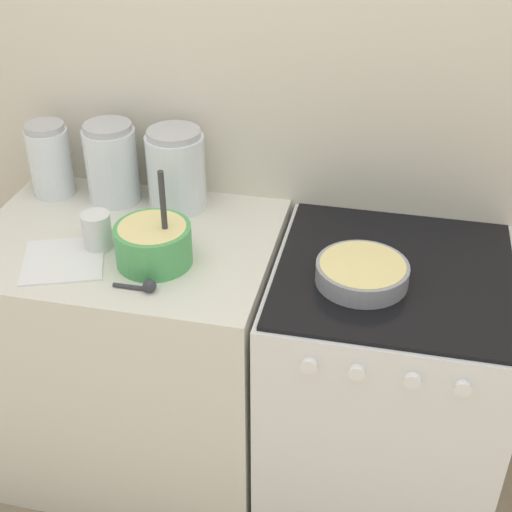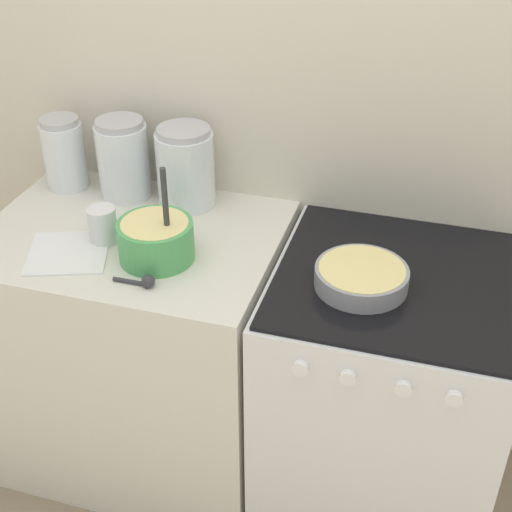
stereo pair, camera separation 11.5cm
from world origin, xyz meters
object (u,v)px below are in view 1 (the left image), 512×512
Objects in this scene: storage_jar_middle at (112,168)px; tin_can at (97,231)px; baking_pan at (362,272)px; mixing_bowl at (153,242)px; stove at (380,390)px; storage_jar_right at (176,175)px; storage_jar_left at (51,164)px.

storage_jar_middle is 2.35× the size of tin_can.
baking_pan is at bearing -0.87° from tin_can.
mixing_bowl is 0.40m from storage_jar_middle.
stove is 3.50× the size of storage_jar_right.
storage_jar_left is at bearing 168.66° from stove.
baking_pan is (0.56, 0.03, -0.03)m from mixing_bowl.
baking_pan is 0.67m from storage_jar_right.
tin_can is at bearing -175.87° from stove.
baking_pan is 2.27× the size of tin_can.
mixing_bowl is 1.20× the size of storage_jar_left.
stove is 3.76× the size of storage_jar_left.
stove is at bearing 39.55° from baking_pan.
storage_jar_right is at bearing -0.00° from storage_jar_middle.
storage_jar_right reaches higher than storage_jar_left.
baking_pan is 0.97× the size of storage_jar_middle.
storage_jar_middle is (-0.89, 0.22, 0.55)m from stove.
mixing_bowl reaches higher than storage_jar_left.
mixing_bowl is at bearing -84.06° from storage_jar_right.
storage_jar_right reaches higher than tin_can.
tin_can is at bearing 179.13° from baking_pan.
storage_jar_left is 0.93× the size of storage_jar_middle.
stove is 0.97m from tin_can.
storage_jar_middle is 0.21m from storage_jar_right.
mixing_bowl is 2.60× the size of tin_can.
stove is 0.83m from mixing_bowl.
storage_jar_middle reaches higher than baking_pan.
stove is 1.25m from storage_jar_left.
tin_can is (-0.74, 0.01, 0.02)m from baking_pan.
stove is 3.14× the size of mixing_bowl.
storage_jar_middle is (-0.24, 0.32, 0.04)m from mixing_bowl.
stove is at bearing -17.88° from storage_jar_right.
storage_jar_left is (-1.01, 0.29, 0.07)m from baking_pan.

